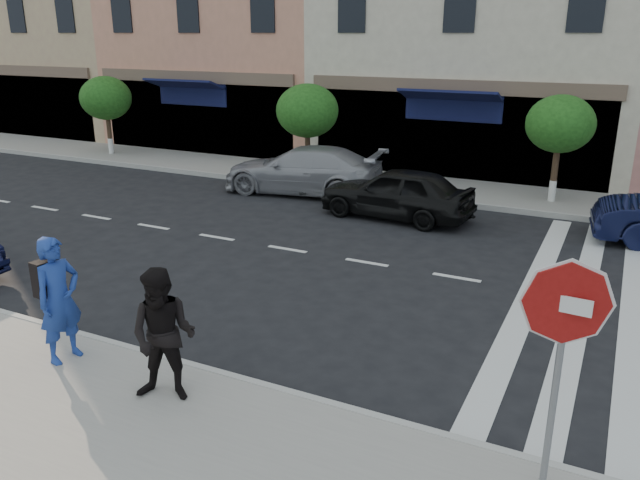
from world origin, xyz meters
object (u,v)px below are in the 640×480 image
(photographer, at_px, (59,300))
(car_far_left, at_px, (303,170))
(walker, at_px, (164,336))
(car_far_mid, at_px, (396,193))
(stop_sign, at_px, (564,327))

(photographer, height_order, car_far_left, photographer)
(walker, relative_size, car_far_mid, 0.44)
(car_far_left, bearing_deg, car_far_mid, 61.78)
(car_far_left, bearing_deg, photographer, 2.07)
(stop_sign, distance_m, photographer, 6.87)
(car_far_left, bearing_deg, stop_sign, 31.19)
(car_far_left, bearing_deg, walker, 11.73)
(walker, xyz_separation_m, car_far_left, (-3.93, 11.30, -0.33))
(photographer, height_order, car_far_mid, photographer)
(photographer, bearing_deg, stop_sign, -80.74)
(stop_sign, xyz_separation_m, car_far_left, (-8.66, 10.84, -1.30))
(walker, height_order, car_far_mid, walker)
(stop_sign, distance_m, car_far_left, 13.93)
(photographer, bearing_deg, car_far_mid, -3.09)
(walker, xyz_separation_m, car_far_mid, (-0.36, 9.94, -0.36))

